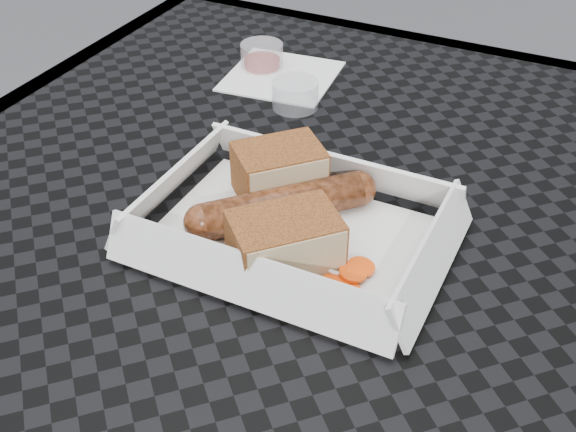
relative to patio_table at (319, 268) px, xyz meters
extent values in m
cube|color=black|center=(0.00, 0.00, 0.07)|extent=(0.80, 0.80, 0.01)
cube|color=black|center=(0.00, 0.39, 0.06)|extent=(0.80, 0.03, 0.03)
cylinder|color=black|center=(-0.35, 0.35, -0.30)|extent=(0.03, 0.03, 0.73)
cube|color=white|center=(0.00, -0.05, 0.08)|extent=(0.22, 0.15, 0.00)
cylinder|color=brown|center=(-0.02, -0.04, 0.10)|extent=(0.12, 0.12, 0.03)
sphere|color=brown|center=(0.03, 0.01, 0.10)|extent=(0.03, 0.03, 0.03)
sphere|color=brown|center=(-0.07, -0.09, 0.10)|extent=(0.03, 0.03, 0.03)
cube|color=brown|center=(-0.04, -0.01, 0.10)|extent=(0.09, 0.09, 0.05)
cube|color=brown|center=(0.01, -0.09, 0.10)|extent=(0.10, 0.10, 0.04)
cylinder|color=#FC4A0A|center=(0.05, -0.08, 0.08)|extent=(0.02, 0.02, 0.00)
torus|color=white|center=(0.06, -0.09, 0.08)|extent=(0.02, 0.02, 0.00)
cube|color=#B2D17F|center=(0.06, -0.08, 0.08)|extent=(0.02, 0.02, 0.00)
cube|color=white|center=(-0.14, 0.21, 0.08)|extent=(0.13, 0.13, 0.00)
cylinder|color=maroon|center=(-0.17, 0.22, 0.09)|extent=(0.05, 0.05, 0.03)
cylinder|color=silver|center=(-0.10, 0.15, 0.09)|extent=(0.05, 0.05, 0.03)
camera|label=1|loc=(0.20, -0.48, 0.45)|focal=45.00mm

